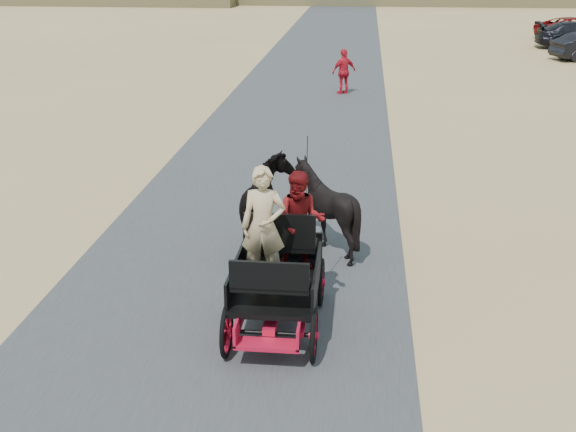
# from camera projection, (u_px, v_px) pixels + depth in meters

# --- Properties ---
(ground) EXTENTS (140.00, 140.00, 0.00)m
(ground) POSITION_uv_depth(u_px,v_px,m) (220.00, 313.00, 11.45)
(ground) COLOR tan
(road) EXTENTS (6.00, 140.00, 0.01)m
(road) POSITION_uv_depth(u_px,v_px,m) (220.00, 313.00, 11.45)
(road) COLOR #38383A
(road) RESTS_ON ground
(carriage) EXTENTS (1.30, 2.40, 0.72)m
(carriage) POSITION_uv_depth(u_px,v_px,m) (277.00, 305.00, 10.94)
(carriage) COLOR black
(carriage) RESTS_ON ground
(horse_left) EXTENTS (0.91, 2.01, 1.70)m
(horse_left) POSITION_uv_depth(u_px,v_px,m) (267.00, 206.00, 13.61)
(horse_left) COLOR black
(horse_left) RESTS_ON ground
(horse_right) EXTENTS (1.37, 1.54, 1.70)m
(horse_right) POSITION_uv_depth(u_px,v_px,m) (325.00, 208.00, 13.51)
(horse_right) COLOR black
(horse_right) RESTS_ON ground
(driver_man) EXTENTS (0.66, 0.43, 1.80)m
(driver_man) POSITION_uv_depth(u_px,v_px,m) (263.00, 226.00, 10.56)
(driver_man) COLOR tan
(driver_man) RESTS_ON carriage
(passenger_woman) EXTENTS (0.77, 0.60, 1.58)m
(passenger_woman) POSITION_uv_depth(u_px,v_px,m) (301.00, 221.00, 11.07)
(passenger_woman) COLOR #660C0F
(passenger_woman) RESTS_ON carriage
(pedestrian) EXTENTS (1.08, 0.90, 1.73)m
(pedestrian) POSITION_uv_depth(u_px,v_px,m) (344.00, 72.00, 27.72)
(pedestrian) COLOR red
(pedestrian) RESTS_ON ground
(car_d) EXTENTS (5.05, 3.23, 1.30)m
(car_d) POSITION_uv_depth(u_px,v_px,m) (575.00, 28.00, 43.60)
(car_d) COLOR maroon
(car_d) RESTS_ON ground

